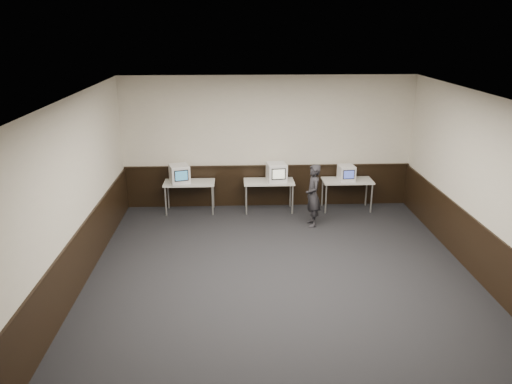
% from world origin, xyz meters
% --- Properties ---
extents(floor, '(8.00, 8.00, 0.00)m').
position_xyz_m(floor, '(0.00, 0.00, 0.00)').
color(floor, black).
rests_on(floor, ground).
extents(ceiling, '(8.00, 8.00, 0.00)m').
position_xyz_m(ceiling, '(0.00, 0.00, 3.20)').
color(ceiling, white).
rests_on(ceiling, back_wall).
extents(back_wall, '(7.00, 0.00, 7.00)m').
position_xyz_m(back_wall, '(0.00, 4.00, 1.60)').
color(back_wall, beige).
rests_on(back_wall, ground).
extents(front_wall, '(7.00, 0.00, 7.00)m').
position_xyz_m(front_wall, '(0.00, -4.00, 1.60)').
color(front_wall, beige).
rests_on(front_wall, ground).
extents(left_wall, '(0.00, 8.00, 8.00)m').
position_xyz_m(left_wall, '(-3.50, 0.00, 1.60)').
color(left_wall, beige).
rests_on(left_wall, ground).
extents(right_wall, '(0.00, 8.00, 8.00)m').
position_xyz_m(right_wall, '(3.50, 0.00, 1.60)').
color(right_wall, beige).
rests_on(right_wall, ground).
extents(wainscot_back, '(6.98, 0.04, 1.00)m').
position_xyz_m(wainscot_back, '(0.00, 3.98, 0.50)').
color(wainscot_back, black).
rests_on(wainscot_back, back_wall).
extents(wainscot_left, '(0.04, 7.98, 1.00)m').
position_xyz_m(wainscot_left, '(-3.48, 0.00, 0.50)').
color(wainscot_left, black).
rests_on(wainscot_left, left_wall).
extents(wainscot_right, '(0.04, 7.98, 1.00)m').
position_xyz_m(wainscot_right, '(3.48, 0.00, 0.50)').
color(wainscot_right, black).
rests_on(wainscot_right, right_wall).
extents(wainscot_rail, '(6.98, 0.06, 0.04)m').
position_xyz_m(wainscot_rail, '(0.00, 3.96, 1.02)').
color(wainscot_rail, black).
rests_on(wainscot_rail, wainscot_back).
extents(desk_left, '(1.20, 0.60, 0.75)m').
position_xyz_m(desk_left, '(-1.90, 3.60, 0.68)').
color(desk_left, silver).
rests_on(desk_left, ground).
extents(desk_center, '(1.20, 0.60, 0.75)m').
position_xyz_m(desk_center, '(0.00, 3.60, 0.68)').
color(desk_center, silver).
rests_on(desk_center, ground).
extents(desk_right, '(1.20, 0.60, 0.75)m').
position_xyz_m(desk_right, '(1.90, 3.60, 0.68)').
color(desk_right, silver).
rests_on(desk_right, ground).
extents(emac_left, '(0.55, 0.57, 0.44)m').
position_xyz_m(emac_left, '(-2.12, 3.55, 0.97)').
color(emac_left, white).
rests_on(emac_left, desk_left).
extents(emac_center, '(0.50, 0.52, 0.44)m').
position_xyz_m(emac_center, '(0.18, 3.57, 0.97)').
color(emac_center, white).
rests_on(emac_center, desk_center).
extents(emac_right, '(0.40, 0.42, 0.37)m').
position_xyz_m(emac_right, '(1.86, 3.57, 0.93)').
color(emac_right, white).
rests_on(emac_right, desk_right).
extents(person, '(0.38, 0.54, 1.42)m').
position_xyz_m(person, '(0.91, 2.61, 0.71)').
color(person, '#232227').
rests_on(person, ground).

